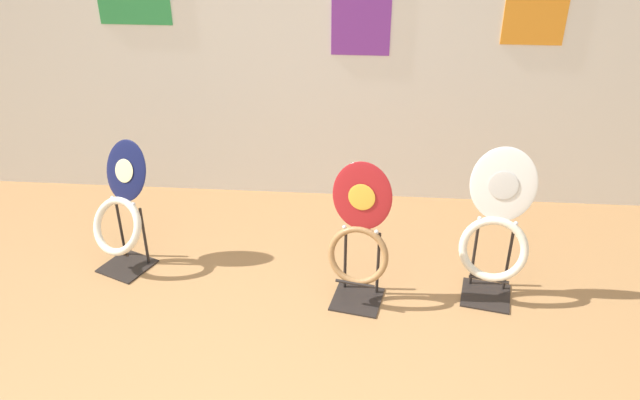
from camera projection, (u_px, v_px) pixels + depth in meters
name	position (u px, v px, depth m)	size (l,w,h in m)	color
wall_back	(301.00, 21.00, 4.19)	(8.00, 0.07, 2.60)	silver
toilet_seat_display_navy_moon	(121.00, 213.00, 3.79)	(0.44, 0.44, 0.81)	black
toilet_seat_display_crimson_swirl	(359.00, 242.00, 3.47)	(0.36, 0.33, 0.88)	black
toilet_seat_display_white_plain	(495.00, 235.00, 3.49)	(0.41, 0.33, 0.94)	black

